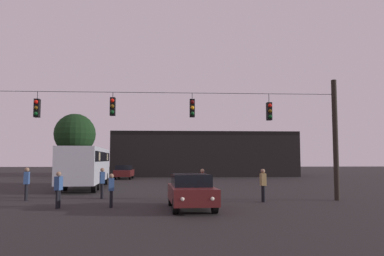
# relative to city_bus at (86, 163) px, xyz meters

# --- Properties ---
(ground_plane) EXTENTS (168.00, 168.00, 0.00)m
(ground_plane) POSITION_rel_city_bus_xyz_m (5.44, -0.75, -1.87)
(ground_plane) COLOR black
(ground_plane) RESTS_ON ground
(overhead_signal_span) EXTENTS (19.73, 0.44, 6.45)m
(overhead_signal_span) POSITION_rel_city_bus_xyz_m (5.45, -9.58, 1.84)
(overhead_signal_span) COLOR black
(overhead_signal_span) RESTS_ON ground
(city_bus) EXTENTS (3.27, 11.15, 3.00)m
(city_bus) POSITION_rel_city_bus_xyz_m (0.00, 0.00, 0.00)
(city_bus) COLOR #B7BCC6
(city_bus) RESTS_ON ground
(car_near_right) EXTENTS (2.05, 4.42, 1.52)m
(car_near_right) POSITION_rel_city_bus_xyz_m (7.25, -12.67, -1.07)
(car_near_right) COLOR #511919
(car_near_right) RESTS_ON ground
(car_far_left) EXTENTS (1.84, 4.35, 1.52)m
(car_far_left) POSITION_rel_city_bus_xyz_m (1.32, 13.17, -1.07)
(car_far_left) COLOR #511919
(car_far_left) RESTS_ON ground
(pedestrian_crossing_left) EXTENTS (0.31, 0.40, 1.63)m
(pedestrian_crossing_left) POSITION_rel_city_bus_xyz_m (1.39, -12.13, -0.95)
(pedestrian_crossing_left) COLOR black
(pedestrian_crossing_left) RESTS_ON ground
(pedestrian_crossing_center) EXTENTS (0.29, 0.39, 1.73)m
(pedestrian_crossing_center) POSITION_rel_city_bus_xyz_m (-1.23, -8.71, -0.88)
(pedestrian_crossing_center) COLOR black
(pedestrian_crossing_center) RESTS_ON ground
(pedestrian_crossing_right) EXTENTS (0.27, 0.38, 1.68)m
(pedestrian_crossing_right) POSITION_rel_city_bus_xyz_m (11.08, -10.12, -0.92)
(pedestrian_crossing_right) COLOR black
(pedestrian_crossing_right) RESTS_ON ground
(pedestrian_near_bus) EXTENTS (0.30, 0.40, 1.52)m
(pedestrian_near_bus) POSITION_rel_city_bus_xyz_m (3.68, -11.91, -1.02)
(pedestrian_near_bus) COLOR black
(pedestrian_near_bus) RESTS_ON ground
(pedestrian_trailing) EXTENTS (0.34, 0.42, 1.69)m
(pedestrian_trailing) POSITION_rel_city_bus_xyz_m (2.59, -7.97, -0.91)
(pedestrian_trailing) COLOR black
(pedestrian_trailing) RESTS_ON ground
(pedestrian_far_side) EXTENTS (0.35, 0.42, 1.64)m
(pedestrian_far_side) POSITION_rel_city_bus_xyz_m (8.10, -8.55, -0.94)
(pedestrian_far_side) COLOR black
(pedestrian_far_side) RESTS_ON ground
(corner_building) EXTENTS (23.31, 13.96, 5.63)m
(corner_building) POSITION_rel_city_bus_xyz_m (10.79, 23.94, 0.95)
(corner_building) COLOR black
(corner_building) RESTS_ON ground
(tree_left_silhouette) EXTENTS (4.63, 4.63, 7.35)m
(tree_left_silhouette) POSITION_rel_city_bus_xyz_m (-4.45, 14.56, 3.15)
(tree_left_silhouette) COLOR #2D2116
(tree_left_silhouette) RESTS_ON ground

